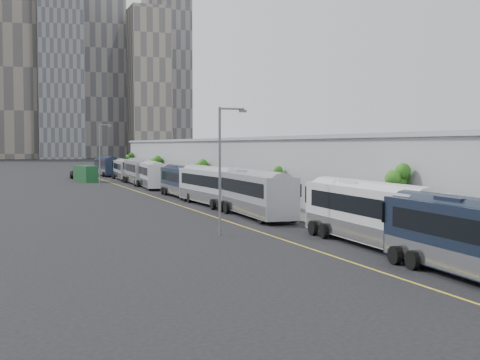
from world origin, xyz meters
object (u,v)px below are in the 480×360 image
street_lamp_far (101,150)px  bus_3 (255,197)px  bus_5 (182,184)px  street_lamp_near (222,162)px  bus_7 (138,173)px  bus_6 (152,177)px  suv (78,174)px  bus_9 (106,168)px  shipping_container (86,174)px  bus_2 (369,218)px  bus_1 (478,246)px  bus_8 (124,171)px  bus_4 (211,189)px

street_lamp_far → bus_3: bearing=-83.3°
bus_5 → street_lamp_near: 35.02m
bus_7 → street_lamp_far: (-6.18, -1.42, 3.73)m
bus_6 → street_lamp_far: (-5.96, 9.34, 3.79)m
suv → bus_9: bearing=55.4°
street_lamp_near → street_lamp_far: (0.45, 61.07, 0.30)m
bus_7 → bus_3: bearing=-87.2°
bus_6 → shipping_container: size_ratio=2.19×
bus_2 → suv: 92.45m
bus_9 → bus_3: bearing=-91.0°
bus_1 → bus_2: size_ratio=0.96×
bus_2 → street_lamp_far: size_ratio=1.44×
bus_7 → bus_8: bus_7 is taller
bus_4 → shipping_container: (-6.91, 49.37, -0.32)m
bus_1 → bus_4: (0.14, 41.67, 0.10)m
bus_9 → shipping_container: 22.27m
bus_8 → bus_9: size_ratio=0.93×
street_lamp_near → suv: street_lamp_near is taller
bus_3 → bus_6: bearing=92.7°
bus_1 → bus_6: bus_6 is taller
suv → street_lamp_far: bearing=-85.0°
bus_1 → bus_2: (1.09, 11.53, 0.08)m
bus_7 → street_lamp_near: (-6.64, -62.49, 3.43)m
bus_9 → shipping_container: (-6.79, -21.20, -0.33)m
bus_9 → street_lamp_far: street_lamp_far is taller
bus_3 → bus_8: (0.46, 66.40, -0.15)m
bus_9 → street_lamp_far: 33.00m
bus_6 → shipping_container: bus_6 is taller
bus_6 → bus_9: bearing=95.4°
bus_4 → bus_8: 53.82m
bus_5 → bus_8: size_ratio=1.00×
bus_9 → bus_6: bearing=-90.9°
bus_8 → suv: 10.94m
bus_1 → bus_8: size_ratio=1.02×
street_lamp_far → shipping_container: 11.84m
bus_1 → suv: 103.87m
bus_2 → shipping_container: bearing=97.8°
bus_9 → bus_1: bearing=-91.2°
bus_4 → bus_7: size_ratio=0.98×
street_lamp_near → bus_3: bearing=57.9°
bus_3 → bus_4: 12.58m
bus_2 → bus_9: bearing=92.8°
bus_4 → bus_7: bus_7 is taller
bus_3 → bus_5: bearing=92.9°
bus_8 → street_lamp_near: bearing=-91.7°
street_lamp_near → bus_1: bearing=-71.8°
bus_3 → bus_9: bus_3 is taller
bus_2 → bus_7: bus_7 is taller
bus_5 → bus_9: 59.08m
bus_2 → bus_8: (-0.43, 83.96, -0.11)m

